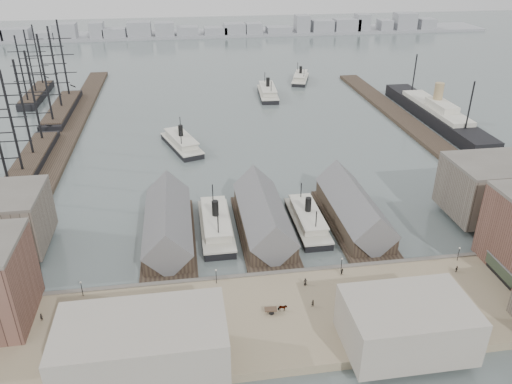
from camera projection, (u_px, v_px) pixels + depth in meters
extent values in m
plane|color=#4D5959|center=(274.00, 267.00, 125.09)|extent=(900.00, 900.00, 0.00)
cube|color=#86765A|center=(291.00, 317.00, 107.03)|extent=(180.00, 30.00, 2.00)
cube|color=#59544C|center=(278.00, 276.00, 119.99)|extent=(180.00, 1.20, 2.30)
cube|color=#2D231C|center=(66.00, 138.00, 203.53)|extent=(10.00, 220.00, 1.60)
cube|color=#2D231C|center=(414.00, 128.00, 214.51)|extent=(10.00, 180.00, 1.60)
cube|color=#2D231C|center=(169.00, 239.00, 135.37)|extent=(14.00, 42.00, 1.20)
cube|color=#2D231C|center=(168.00, 228.00, 134.85)|extent=(12.00, 36.00, 5.00)
cube|color=#59595B|center=(168.00, 219.00, 133.66)|extent=(12.60, 37.00, 12.60)
cube|color=#2D231C|center=(264.00, 232.00, 138.90)|extent=(14.00, 42.00, 1.20)
cube|color=#2D231C|center=(263.00, 220.00, 138.37)|extent=(12.00, 36.00, 5.00)
cube|color=#59595B|center=(263.00, 212.00, 137.19)|extent=(12.60, 37.00, 12.60)
cube|color=#2D231C|center=(353.00, 225.00, 142.42)|extent=(14.00, 42.00, 1.20)
cube|color=#2D231C|center=(353.00, 213.00, 141.89)|extent=(12.00, 36.00, 5.00)
cube|color=#59595B|center=(354.00, 205.00, 140.71)|extent=(12.60, 37.00, 12.60)
cube|color=#60564C|center=(498.00, 188.00, 143.18)|extent=(28.00, 20.00, 15.00)
cube|color=gray|center=(407.00, 324.00, 96.45)|extent=(24.00, 16.00, 10.00)
cube|color=gray|center=(143.00, 349.00, 89.22)|extent=(30.00, 16.00, 12.00)
cylinder|color=black|center=(82.00, 289.00, 111.10)|extent=(0.16, 0.16, 3.60)
sphere|color=beige|center=(81.00, 282.00, 110.24)|extent=(0.44, 0.44, 0.44)
cylinder|color=black|center=(216.00, 277.00, 115.16)|extent=(0.16, 0.16, 3.60)
sphere|color=beige|center=(216.00, 270.00, 114.30)|extent=(0.44, 0.44, 0.44)
cylinder|color=black|center=(341.00, 265.00, 119.23)|extent=(0.16, 0.16, 3.60)
sphere|color=beige|center=(342.00, 259.00, 118.37)|extent=(0.44, 0.44, 0.44)
cylinder|color=black|center=(458.00, 254.00, 123.29)|extent=(0.16, 0.16, 3.60)
sphere|color=beige|center=(460.00, 248.00, 122.43)|extent=(0.44, 0.44, 0.44)
cube|color=gray|center=(201.00, 34.00, 423.90)|extent=(500.00, 40.00, 2.00)
cube|color=gray|center=(17.00, 35.00, 393.55)|extent=(20.65, 14.00, 10.28)
cube|color=gray|center=(46.00, 36.00, 397.17)|extent=(14.71, 14.00, 7.23)
cube|color=gray|center=(65.00, 32.00, 397.92)|extent=(17.63, 14.00, 13.23)
cube|color=gray|center=(97.00, 31.00, 401.16)|extent=(10.74, 14.00, 13.58)
cube|color=gray|center=(115.00, 34.00, 404.13)|extent=(18.06, 14.00, 8.64)
cube|color=gray|center=(139.00, 30.00, 405.77)|extent=(18.55, 14.00, 13.29)
cube|color=gray|center=(165.00, 30.00, 408.70)|extent=(15.33, 14.00, 12.47)
cube|color=gray|center=(187.00, 32.00, 412.04)|extent=(17.56, 14.00, 8.72)
cube|color=gray|center=(215.00, 32.00, 415.44)|extent=(18.76, 14.00, 7.63)
cube|color=gray|center=(234.00, 30.00, 416.98)|extent=(17.61, 14.00, 10.35)
cube|color=gray|center=(253.00, 29.00, 419.18)|extent=(13.38, 14.00, 10.30)
cube|color=gray|center=(279.00, 31.00, 422.91)|extent=(20.73, 14.00, 6.75)
cube|color=gray|center=(302.00, 25.00, 423.62)|extent=(11.51, 14.00, 15.57)
cube|color=gray|center=(322.00, 27.00, 427.01)|extent=(18.17, 14.00, 11.26)
cube|color=gray|center=(346.00, 26.00, 429.83)|extent=(21.81, 14.00, 11.83)
cube|color=gray|center=(362.00, 23.00, 430.87)|extent=(11.12, 14.00, 15.50)
cube|color=gray|center=(384.00, 26.00, 434.85)|extent=(10.90, 14.00, 10.29)
cube|color=gray|center=(405.00, 22.00, 436.08)|extent=(17.95, 14.00, 15.72)
cube|color=gray|center=(426.00, 25.00, 439.98)|extent=(14.21, 14.00, 10.51)
cube|color=black|center=(216.00, 229.00, 139.73)|extent=(8.22, 28.77, 1.85)
cube|color=beige|center=(216.00, 225.00, 139.12)|extent=(8.63, 28.77, 0.51)
cube|color=beige|center=(216.00, 220.00, 138.46)|extent=(6.68, 20.55, 2.26)
cube|color=beige|center=(216.00, 216.00, 137.81)|extent=(7.19, 22.61, 0.41)
cylinder|color=black|center=(215.00, 209.00, 136.78)|extent=(1.85, 1.85, 4.62)
cylinder|color=black|center=(213.00, 194.00, 145.02)|extent=(0.31, 0.31, 6.17)
cylinder|color=black|center=(218.00, 226.00, 128.74)|extent=(0.31, 0.31, 6.17)
cube|color=black|center=(307.00, 223.00, 142.47)|extent=(7.68, 26.87, 1.73)
cube|color=beige|center=(307.00, 220.00, 141.90)|extent=(8.06, 26.87, 0.48)
cube|color=beige|center=(308.00, 216.00, 141.29)|extent=(6.24, 19.19, 2.11)
cube|color=beige|center=(308.00, 211.00, 140.68)|extent=(6.72, 21.11, 0.38)
cylinder|color=black|center=(308.00, 205.00, 139.72)|extent=(1.73, 1.73, 4.32)
cylinder|color=black|center=(301.00, 192.00, 147.41)|extent=(0.29, 0.29, 5.76)
cylinder|color=black|center=(316.00, 221.00, 132.20)|extent=(0.29, 0.29, 5.76)
cube|color=black|center=(182.00, 146.00, 195.27)|extent=(16.39, 29.20, 1.81)
cube|color=beige|center=(182.00, 143.00, 194.67)|extent=(16.77, 29.33, 0.50)
cube|color=beige|center=(181.00, 140.00, 194.03)|extent=(12.46, 21.10, 2.21)
cube|color=beige|center=(181.00, 136.00, 193.39)|extent=(13.56, 23.17, 0.40)
cylinder|color=black|center=(181.00, 131.00, 192.39)|extent=(1.81, 1.81, 4.52)
cylinder|color=black|center=(180.00, 124.00, 200.43)|extent=(0.30, 0.30, 6.02)
cylinder|color=black|center=(181.00, 140.00, 184.53)|extent=(0.30, 0.30, 6.02)
cube|color=black|center=(268.00, 95.00, 258.79)|extent=(10.45, 29.85, 1.89)
cube|color=beige|center=(268.00, 92.00, 258.17)|extent=(10.87, 29.88, 0.52)
cube|color=beige|center=(268.00, 89.00, 257.51)|extent=(8.29, 21.38, 2.30)
cube|color=beige|center=(268.00, 87.00, 256.84)|extent=(8.96, 23.51, 0.42)
cylinder|color=black|center=(268.00, 82.00, 255.79)|extent=(1.89, 1.89, 4.71)
cylinder|color=black|center=(265.00, 78.00, 264.18)|extent=(0.31, 0.31, 6.28)
cylinder|color=black|center=(271.00, 88.00, 247.59)|extent=(0.31, 0.31, 6.28)
cube|color=black|center=(300.00, 80.00, 286.08)|extent=(15.15, 26.72, 1.65)
cube|color=beige|center=(300.00, 78.00, 285.53)|extent=(15.50, 26.84, 0.46)
cube|color=beige|center=(300.00, 76.00, 284.95)|extent=(11.51, 19.32, 2.02)
cube|color=beige|center=(301.00, 74.00, 284.36)|extent=(12.53, 21.20, 0.37)
cylinder|color=black|center=(301.00, 70.00, 283.44)|extent=(1.65, 1.65, 4.13)
cylinder|color=black|center=(297.00, 67.00, 290.80)|extent=(0.28, 0.28, 5.51)
cylinder|color=black|center=(304.00, 74.00, 276.25)|extent=(0.28, 0.28, 5.51)
cube|color=black|center=(29.00, 167.00, 175.46)|extent=(9.16, 63.12, 3.66)
cube|color=#2D231C|center=(28.00, 161.00, 174.49)|extent=(8.65, 56.81, 0.61)
cylinder|color=black|center=(12.00, 123.00, 160.55)|extent=(0.81, 0.81, 34.61)
cylinder|color=black|center=(24.00, 109.00, 173.51)|extent=(0.81, 0.81, 34.61)
cylinder|color=black|center=(34.00, 98.00, 186.48)|extent=(0.81, 0.81, 34.61)
cube|color=black|center=(63.00, 111.00, 231.66)|extent=(9.69, 55.96, 3.87)
cube|color=#2D231C|center=(62.00, 106.00, 230.63)|extent=(9.15, 50.37, 0.65)
cylinder|color=black|center=(45.00, 80.00, 205.51)|extent=(0.86, 0.86, 36.59)
cylinder|color=black|center=(55.00, 69.00, 222.75)|extent=(0.86, 0.86, 36.59)
cylinder|color=black|center=(63.00, 59.00, 239.99)|extent=(0.86, 0.86, 36.59)
cube|color=black|center=(37.00, 95.00, 256.10)|extent=(8.29, 46.04, 3.31)
cube|color=#2D231C|center=(36.00, 91.00, 255.22)|extent=(7.83, 41.43, 0.55)
cylinder|color=black|center=(21.00, 70.00, 234.30)|extent=(0.74, 0.74, 31.31)
cylinder|color=black|center=(30.00, 62.00, 248.48)|extent=(0.74, 0.74, 31.31)
cylinder|color=black|center=(37.00, 55.00, 262.66)|extent=(0.74, 0.74, 31.31)
cube|color=black|center=(435.00, 115.00, 223.81)|extent=(11.79, 86.16, 5.44)
cube|color=beige|center=(436.00, 107.00, 222.16)|extent=(9.98, 49.88, 1.81)
cube|color=beige|center=(442.00, 105.00, 217.13)|extent=(7.26, 18.14, 2.72)
cylinder|color=tan|center=(438.00, 93.00, 219.27)|extent=(3.99, 3.99, 9.07)
cube|color=black|center=(503.00, 275.00, 118.01)|extent=(2.74, 10.37, 0.87)
cube|color=#313D2C|center=(504.00, 269.00, 117.17)|extent=(2.86, 10.92, 2.83)
cube|color=#59595B|center=(506.00, 263.00, 116.45)|extent=(3.08, 11.35, 0.33)
imported|color=black|center=(155.00, 318.00, 104.32)|extent=(1.63, 1.51, 1.55)
cube|color=#3F2D21|center=(142.00, 320.00, 103.44)|extent=(2.85, 2.01, 0.25)
cylinder|color=black|center=(143.00, 324.00, 103.02)|extent=(1.09, 0.31, 1.10)
cylinder|color=black|center=(142.00, 319.00, 104.18)|extent=(1.09, 0.31, 1.10)
imported|color=black|center=(282.00, 308.00, 106.90)|extent=(2.03, 1.04, 1.66)
cube|color=#3F2D21|center=(271.00, 310.00, 106.35)|extent=(2.70, 1.69, 0.25)
cylinder|color=black|center=(272.00, 313.00, 105.90)|extent=(1.10, 0.16, 1.10)
cylinder|color=black|center=(270.00, 309.00, 107.12)|extent=(1.10, 0.16, 1.10)
imported|color=black|center=(406.00, 304.00, 108.05)|extent=(1.68, 1.89, 1.71)
cube|color=#3F2D21|center=(394.00, 304.00, 108.02)|extent=(2.79, 1.86, 0.25)
cylinder|color=black|center=(395.00, 307.00, 107.55)|extent=(1.10, 0.24, 1.10)
cylinder|color=black|center=(393.00, 303.00, 108.80)|extent=(1.10, 0.24, 1.10)
imported|color=black|center=(41.00, 317.00, 104.20)|extent=(0.77, 0.65, 1.79)
imported|color=black|center=(136.00, 339.00, 98.72)|extent=(1.04, 0.98, 1.69)
imported|color=black|center=(153.00, 297.00, 110.18)|extent=(1.32, 0.99, 1.81)
imported|color=black|center=(194.00, 341.00, 98.03)|extent=(1.05, 1.01, 1.76)
imported|color=black|center=(305.00, 282.00, 114.98)|extent=(0.90, 0.60, 1.82)
imported|color=black|center=(313.00, 303.00, 108.24)|extent=(0.78, 0.67, 1.81)
imported|color=black|center=(342.00, 272.00, 118.45)|extent=(1.06, 1.00, 1.73)
imported|color=black|center=(467.00, 309.00, 106.51)|extent=(0.69, 1.18, 1.80)
imported|color=black|center=(457.00, 269.00, 119.51)|extent=(1.08, 0.74, 1.71)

